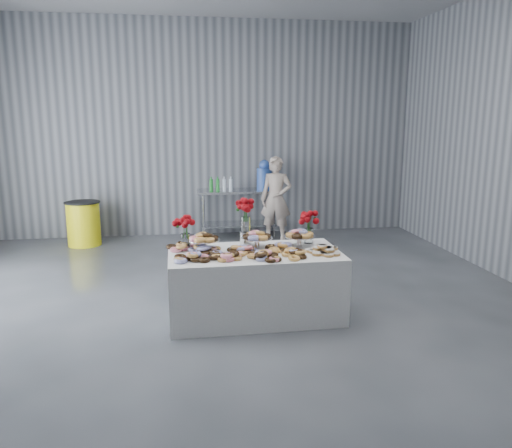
{
  "coord_description": "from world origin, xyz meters",
  "views": [
    {
      "loc": [
        -0.43,
        -5.08,
        2.2
      ],
      "look_at": [
        0.44,
        0.75,
        0.96
      ],
      "focal_mm": 35.0,
      "sensor_mm": 36.0,
      "label": 1
    }
  ],
  "objects_px": {
    "water_jug": "(264,176)",
    "person": "(276,199)",
    "prep_table": "(238,205)",
    "trash_barrel": "(84,223)",
    "display_table": "(255,284)"
  },
  "relations": [
    {
      "from": "water_jug",
      "to": "person",
      "type": "relative_size",
      "value": 0.36
    },
    {
      "from": "prep_table",
      "to": "water_jug",
      "type": "bearing_deg",
      "value": -0.0
    },
    {
      "from": "person",
      "to": "prep_table",
      "type": "bearing_deg",
      "value": 168.97
    },
    {
      "from": "person",
      "to": "trash_barrel",
      "type": "bearing_deg",
      "value": -163.28
    },
    {
      "from": "water_jug",
      "to": "trash_barrel",
      "type": "relative_size",
      "value": 0.71
    },
    {
      "from": "prep_table",
      "to": "person",
      "type": "distance_m",
      "value": 0.77
    },
    {
      "from": "display_table",
      "to": "trash_barrel",
      "type": "bearing_deg",
      "value": 124.57
    },
    {
      "from": "display_table",
      "to": "person",
      "type": "bearing_deg",
      "value": 75.46
    },
    {
      "from": "display_table",
      "to": "prep_table",
      "type": "xyz_separation_m",
      "value": [
        0.25,
        3.88,
        0.24
      ]
    },
    {
      "from": "trash_barrel",
      "to": "prep_table",
      "type": "bearing_deg",
      "value": 4.64
    },
    {
      "from": "display_table",
      "to": "person",
      "type": "relative_size",
      "value": 1.23
    },
    {
      "from": "display_table",
      "to": "water_jug",
      "type": "distance_m",
      "value": 4.02
    },
    {
      "from": "display_table",
      "to": "trash_barrel",
      "type": "relative_size",
      "value": 2.43
    },
    {
      "from": "water_jug",
      "to": "person",
      "type": "distance_m",
      "value": 0.56
    },
    {
      "from": "prep_table",
      "to": "trash_barrel",
      "type": "height_order",
      "value": "prep_table"
    }
  ]
}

